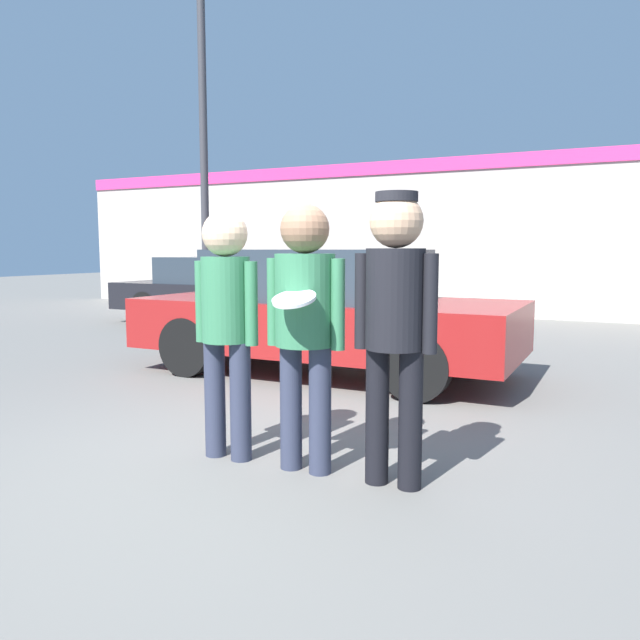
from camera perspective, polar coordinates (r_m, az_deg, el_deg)
The scene contains 8 objects.
ground_plane at distance 4.63m, azimuth -4.55°, elevation -12.34°, with size 56.00×56.00×0.00m, color #66635E.
storefront_building at distance 14.19m, azimuth 17.28°, elevation 7.41°, with size 24.00×0.22×3.52m.
person_left at distance 4.43m, azimuth -8.58°, elevation 0.73°, with size 0.51×0.34×1.76m.
person_middle_with_frisbee at distance 4.11m, azimuth -1.38°, elevation 0.83°, with size 0.57×0.62×1.79m.
person_right at distance 3.87m, azimuth 6.88°, elevation 1.02°, with size 0.54×0.37×1.84m.
parked_car_near at distance 7.47m, azimuth 0.41°, elevation 0.83°, with size 4.52×1.95×1.49m.
parked_car_far at distance 12.56m, azimuth -8.16°, elevation 2.76°, with size 4.79×1.85×1.33m.
street_lamp at distance 9.95m, azimuth -9.55°, elevation 21.51°, with size 1.48×0.35×6.74m.
Camera 1 is at (2.26, -3.76, 1.50)m, focal length 35.00 mm.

